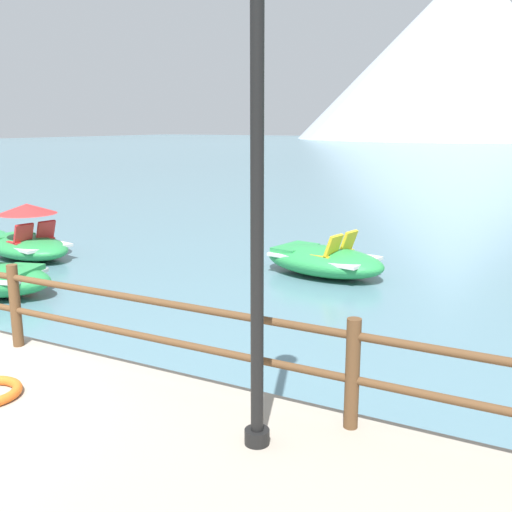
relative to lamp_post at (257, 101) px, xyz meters
The scene contains 6 objects.
ground_plane 39.31m from the lamp_post, 94.98° to the left, with size 200.00×200.00×0.00m, color slate.
dock_railing 4.02m from the lamp_post, behind, with size 23.92×0.12×0.95m.
lamp_post is the anchor object (origin of this frame).
pedal_boat_0 10.17m from the lamp_post, 148.76° to the left, with size 2.65×1.76×1.21m.
pedal_boat_3 7.58m from the lamp_post, 107.41° to the left, with size 2.71×1.81×0.88m.
distant_peak 126.36m from the lamp_post, 98.87° to the left, with size 65.26×65.26×33.36m, color #A8B2C1.
Camera 1 is at (5.39, -2.81, 2.87)m, focal length 41.57 mm.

